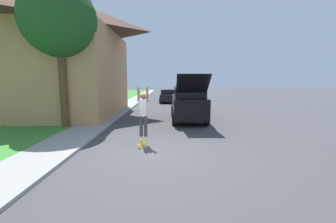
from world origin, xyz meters
TOP-DOWN VIEW (x-y plane):
  - ground_plane at (0.00, 0.00)m, footprint 120.00×120.00m
  - lawn at (-8.00, 6.00)m, footprint 10.00×80.00m
  - sidewalk at (-3.60, 6.00)m, footprint 1.80×80.00m
  - house at (-7.90, 8.37)m, footprint 10.20×9.32m
  - lawn_tree_near at (-4.88, 3.97)m, footprint 3.62×3.62m
  - suv_parked at (1.65, 6.26)m, footprint 2.01×5.62m
  - car_down_street at (0.42, 17.79)m, footprint 1.86×4.52m
  - skateboarder at (-0.51, 0.86)m, footprint 0.41×0.22m
  - skateboard at (-0.55, 0.74)m, footprint 0.25×0.79m

SIDE VIEW (x-z plane):
  - ground_plane at x=0.00m, z-range 0.00..0.00m
  - lawn at x=-8.00m, z-range 0.00..0.08m
  - sidewalk at x=-3.60m, z-range 0.00..0.10m
  - skateboard at x=-0.55m, z-range -0.06..0.22m
  - car_down_street at x=0.42m, z-range -0.01..1.42m
  - suv_parked at x=1.65m, z-range -0.26..2.50m
  - skateboarder at x=-0.51m, z-range 0.37..2.23m
  - house at x=-7.90m, z-range 0.24..8.58m
  - lawn_tree_near at x=-4.88m, z-range 1.79..8.90m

